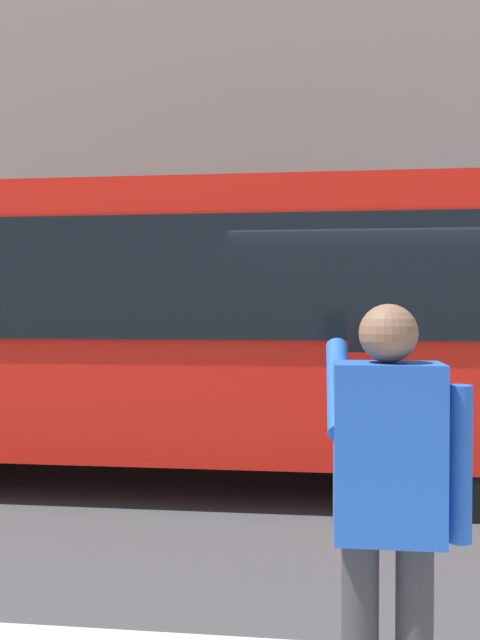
% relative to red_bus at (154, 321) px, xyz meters
% --- Properties ---
extents(ground_plane, '(60.00, 60.00, 0.00)m').
position_rel_red_bus_xyz_m(ground_plane, '(-2.23, 0.15, -1.68)').
color(ground_plane, '#38383A').
extents(building_facade_far, '(28.00, 1.55, 12.00)m').
position_rel_red_bus_xyz_m(building_facade_far, '(-2.24, -6.65, 4.30)').
color(building_facade_far, gray).
rests_on(building_facade_far, ground_plane).
extents(red_bus, '(9.05, 2.54, 3.08)m').
position_rel_red_bus_xyz_m(red_bus, '(0.00, 0.00, 0.00)').
color(red_bus, red).
rests_on(red_bus, ground_plane).
extents(pedestrian_photographer, '(0.53, 0.52, 1.70)m').
position_rel_red_bus_xyz_m(pedestrian_photographer, '(-2.02, 4.46, -0.54)').
color(pedestrian_photographer, '#2D2D33').
rests_on(pedestrian_photographer, sidewalk_curb).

